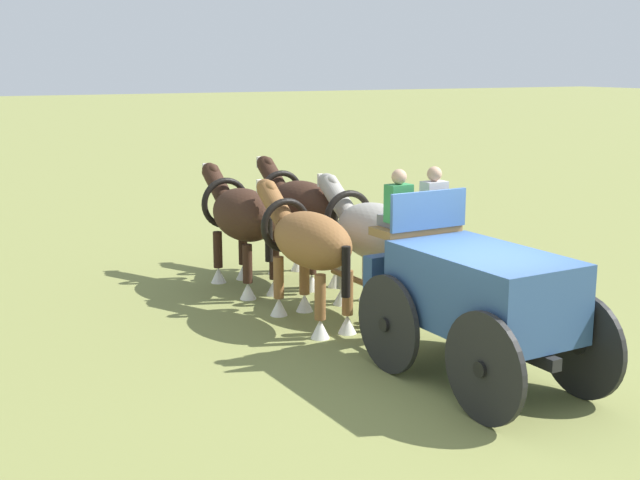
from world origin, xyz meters
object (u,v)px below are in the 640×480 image
(draft_horse_lead_off, at_px, (301,208))
(draft_horse_lead_near, at_px, (241,216))
(draft_horse_rear_near, at_px, (308,242))
(show_wagon, at_px, (475,291))
(draft_horse_rear_off, at_px, (374,234))

(draft_horse_lead_off, bearing_deg, draft_horse_lead_near, 92.54)
(draft_horse_rear_near, distance_m, draft_horse_lead_near, 2.59)
(draft_horse_rear_near, height_order, draft_horse_lead_near, draft_horse_lead_near)
(draft_horse_lead_near, bearing_deg, draft_horse_lead_off, -87.46)
(show_wagon, relative_size, draft_horse_lead_off, 1.72)
(show_wagon, height_order, draft_horse_rear_off, show_wagon)
(show_wagon, height_order, draft_horse_lead_near, show_wagon)
(draft_horse_rear_near, bearing_deg, draft_horse_rear_off, -88.03)
(draft_horse_rear_off, height_order, draft_horse_lead_near, draft_horse_lead_near)
(draft_horse_rear_near, xyz_separation_m, draft_horse_lead_off, (2.64, -1.19, 0.08))
(show_wagon, relative_size, draft_horse_rear_off, 1.76)
(draft_horse_rear_near, relative_size, draft_horse_lead_off, 0.95)
(show_wagon, distance_m, draft_horse_rear_near, 3.51)
(show_wagon, relative_size, draft_horse_rear_near, 1.81)
(draft_horse_rear_near, xyz_separation_m, draft_horse_lead_near, (2.59, 0.11, 0.03))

